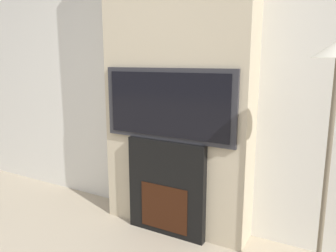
% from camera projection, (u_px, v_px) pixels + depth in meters
% --- Properties ---
extents(wall_back, '(6.00, 0.06, 2.70)m').
position_uv_depth(wall_back, '(186.00, 72.00, 2.83)').
color(wall_back, silver).
rests_on(wall_back, ground_plane).
extents(chimney_breast, '(1.29, 0.28, 2.70)m').
position_uv_depth(chimney_breast, '(176.00, 73.00, 2.69)').
color(chimney_breast, beige).
rests_on(chimney_breast, ground_plane).
extents(fireplace, '(0.70, 0.15, 0.81)m').
position_uv_depth(fireplace, '(168.00, 187.00, 2.75)').
color(fireplace, black).
rests_on(fireplace, ground_plane).
extents(television, '(1.16, 0.07, 0.58)m').
position_uv_depth(television, '(168.00, 105.00, 2.61)').
color(television, '#2D2D33').
rests_on(television, fireplace).
extents(floor_lamp, '(0.32, 0.32, 1.56)m').
position_uv_depth(floor_lamp, '(332.00, 118.00, 1.88)').
color(floor_lamp, '#726651').
rests_on(floor_lamp, ground_plane).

